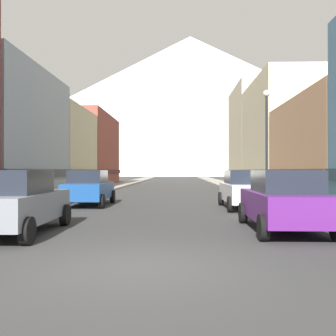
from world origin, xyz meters
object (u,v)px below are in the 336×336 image
Objects in this scene: potted_plant_0 at (306,192)px; car_left_1 at (89,188)px; car_left_0 at (15,202)px; car_right_1 at (245,189)px; pedestrian_0 at (265,184)px; streetlamp_right at (267,128)px; trash_bin_right at (297,194)px; car_right_0 at (284,200)px.

car_left_1 is at bearing 179.37° from potted_plant_0.
car_left_0 is 10.61m from car_right_1.
pedestrian_0 is 0.27× the size of streetlamp_right.
pedestrian_0 is at bearing 78.96° from streetlamp_right.
car_left_0 is 12.85m from trash_bin_right.
car_right_1 reaches higher than trash_bin_right.
car_left_1 is 4.53× the size of trash_bin_right.
car_right_1 is 4.72× the size of potted_plant_0.
trash_bin_right is 0.95m from potted_plant_0.
car_left_1 reaches higher than potted_plant_0.
streetlamp_right is at bearing 117.21° from trash_bin_right.
trash_bin_right is at bearing 10.35° from car_right_1.
car_left_1 is at bearing 90.00° from car_left_0.
potted_plant_0 is (10.80, 8.57, -0.21)m from car_left_0.
streetlamp_right is (-0.90, -4.61, 3.10)m from pedestrian_0.
car_left_0 is 1.01× the size of car_right_0.
streetlamp_right is (-1.65, 1.25, 3.29)m from potted_plant_0.
car_right_0 reaches higher than pedestrian_0.
car_left_0 is 17.59m from pedestrian_0.
pedestrian_0 is (2.45, 13.72, -0.02)m from car_right_0.
car_left_0 and car_right_0 have the same top height.
trash_bin_right is (10.15, 7.88, -0.26)m from car_left_0.
car_right_1 is 3.41m from potted_plant_0.
streetlamp_right is (1.55, 9.11, 3.09)m from car_right_0.
car_right_0 is 4.51× the size of trash_bin_right.
streetlamp_right is (9.15, 1.13, 3.09)m from car_left_1.
potted_plant_0 is at bearing 46.90° from trash_bin_right.
trash_bin_right is at bearing -133.10° from potted_plant_0.
car_right_0 is at bearing -99.66° from streetlamp_right.
car_right_0 is 9.74m from streetlamp_right.
car_right_0 is at bearing -109.60° from trash_bin_right.
pedestrian_0 is 5.63m from streetlamp_right.
pedestrian_0 reaches higher than potted_plant_0.
pedestrian_0 is (10.05, 5.74, -0.02)m from car_left_1.
potted_plant_0 is at bearing -0.63° from car_left_1.
potted_plant_0 is (0.65, 0.69, 0.05)m from trash_bin_right.
streetlamp_right reaches higher than trash_bin_right.
car_left_0 is at bearing -141.55° from potted_plant_0.
car_right_1 reaches higher than pedestrian_0.
pedestrian_0 is at bearing 97.29° from potted_plant_0.
car_left_0 is at bearing -174.61° from car_right_0.
car_right_1 is (7.60, 7.41, 0.00)m from car_left_0.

